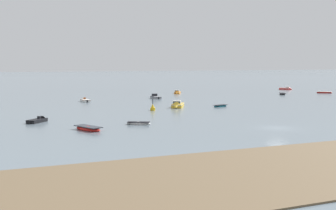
{
  "coord_description": "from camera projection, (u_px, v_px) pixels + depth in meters",
  "views": [
    {
      "loc": [
        -36.03,
        -47.71,
        8.83
      ],
      "look_at": [
        -3.8,
        29.46,
        0.63
      ],
      "focal_mm": 46.04,
      "sensor_mm": 36.0,
      "label": 1
    }
  ],
  "objects": [
    {
      "name": "rowboat_moored_4",
      "position": [
        324.0,
        92.0,
        126.13
      ],
      "size": [
        4.32,
        3.82,
        0.68
      ],
      "rotation": [
        0.0,
        0.0,
        5.62
      ],
      "color": "red",
      "rests_on": "ground"
    },
    {
      "name": "rowboat_moored_6",
      "position": [
        139.0,
        123.0,
        61.85
      ],
      "size": [
        3.62,
        2.71,
        0.55
      ],
      "rotation": [
        0.0,
        0.0,
        5.78
      ],
      "color": "white",
      "rests_on": "ground"
    },
    {
      "name": "rowboat_moored_0",
      "position": [
        282.0,
        94.0,
        120.38
      ],
      "size": [
        3.04,
        4.18,
        0.63
      ],
      "rotation": [
        0.0,
        0.0,
        4.24
      ],
      "color": "black",
      "rests_on": "ground"
    },
    {
      "name": "rowboat_moored_5",
      "position": [
        220.0,
        106.0,
        87.03
      ],
      "size": [
        3.54,
        1.97,
        0.53
      ],
      "rotation": [
        0.0,
        0.0,
        3.4
      ],
      "color": "#197084",
      "rests_on": "ground"
    },
    {
      "name": "motorboat_moored_3",
      "position": [
        287.0,
        89.0,
        142.58
      ],
      "size": [
        3.98,
        4.0,
        1.59
      ],
      "rotation": [
        0.0,
        0.0,
        5.49
      ],
      "color": "red",
      "rests_on": "ground"
    },
    {
      "name": "rowboat_moored_1",
      "position": [
        88.0,
        129.0,
        56.65
      ],
      "size": [
        3.39,
        4.99,
        0.75
      ],
      "rotation": [
        0.0,
        0.0,
        5.13
      ],
      "color": "red",
      "rests_on": "ground"
    },
    {
      "name": "motorboat_moored_1",
      "position": [
        177.0,
        93.0,
        123.81
      ],
      "size": [
        3.48,
        4.43,
        1.63
      ],
      "rotation": [
        0.0,
        0.0,
        4.17
      ],
      "color": "orange",
      "rests_on": "ground"
    },
    {
      "name": "motorboat_moored_7",
      "position": [
        155.0,
        97.0,
        107.35
      ],
      "size": [
        1.67,
        4.62,
        1.73
      ],
      "rotation": [
        0.0,
        0.0,
        1.56
      ],
      "color": "gray",
      "rests_on": "ground"
    },
    {
      "name": "motorboat_moored_8",
      "position": [
        85.0,
        101.0,
        98.68
      ],
      "size": [
        1.68,
        4.43,
        1.49
      ],
      "rotation": [
        0.0,
        0.0,
        1.61
      ],
      "color": "white",
      "rests_on": "ground"
    },
    {
      "name": "ground_plane",
      "position": [
        277.0,
        128.0,
        58.49
      ],
      "size": [
        800.0,
        800.0,
        0.0
      ],
      "primitive_type": "plane",
      "color": "slate"
    },
    {
      "name": "channel_buoy",
      "position": [
        153.0,
        108.0,
        79.99
      ],
      "size": [
        0.9,
        0.9,
        2.3
      ],
      "color": "gold",
      "rests_on": "ground"
    },
    {
      "name": "motorboat_moored_2",
      "position": [
        39.0,
        121.0,
        64.54
      ],
      "size": [
        3.72,
        3.99,
        1.39
      ],
      "rotation": [
        0.0,
        0.0,
        0.86
      ],
      "color": "black",
      "rests_on": "ground"
    },
    {
      "name": "motorboat_moored_5",
      "position": [
        177.0,
        106.0,
        85.22
      ],
      "size": [
        4.65,
        5.93,
        2.18
      ],
      "rotation": [
        0.0,
        0.0,
        4.17
      ],
      "color": "gold",
      "rests_on": "ground"
    }
  ]
}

